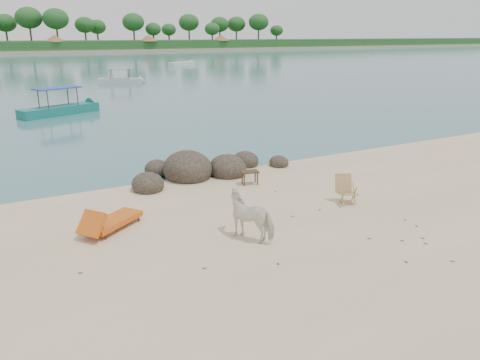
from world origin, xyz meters
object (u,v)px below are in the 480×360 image
Objects in this scene: cow at (252,216)px; side_table at (250,178)px; boat_near at (57,92)px; lounge_chair at (114,218)px; deck_chair at (349,191)px; boulders at (200,170)px.

cow reaches higher than side_table.
boat_near reaches higher than cow.
boat_near is (1.63, 20.34, 1.11)m from lounge_chair.
deck_chair is at bearing -99.56° from boat_near.
lounge_chair is 0.35× the size of boat_near.
side_table is 0.10× the size of boat_near.
boulders is at bearing 143.86° from deck_chair.
side_table is (1.08, -1.76, -0.01)m from boulders.
boat_near is (-2.31, 17.01, 1.16)m from boulders.
deck_chair is (1.68, -3.07, 0.20)m from side_table.
side_table is 19.11m from boat_near.
cow is at bearing -72.74° from lounge_chair.
lounge_chair is at bearing -67.67° from cow.
cow is 3.87m from deck_chair.
deck_chair is at bearing -60.24° from boulders.
boulders is 10.95× the size of side_table.
boulders is at bearing 5.07° from lounge_chair.
deck_chair is 22.44m from boat_near.
boat_near reaches higher than lounge_chair.
boat_near is at bearing -116.79° from cow.
lounge_chair is 2.34× the size of deck_chair.
boulders is 4.51× the size of cow.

